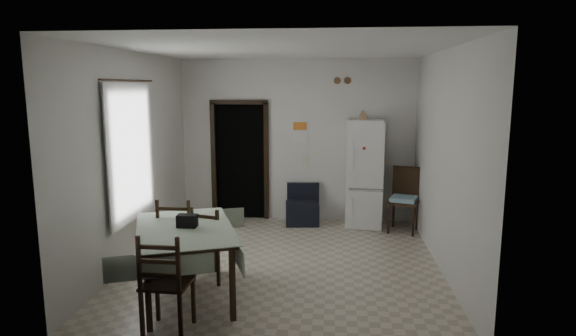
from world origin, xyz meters
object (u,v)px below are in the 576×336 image
Objects in this scene: navy_seat at (302,205)px; dining_chair_near_head at (167,281)px; fridge at (365,173)px; dining_chair_far_left at (179,238)px; dining_chair_far_right at (212,242)px; corner_chair at (404,200)px; dining_table at (186,263)px.

navy_seat is 0.67× the size of dining_chair_near_head.
fridge is 1.24m from navy_seat.
navy_seat is at bearing -118.25° from dining_chair_far_left.
dining_chair_near_head is (0.31, -1.34, -0.01)m from dining_chair_far_left.
fridge reaches higher than navy_seat.
dining_chair_far_left is 1.11× the size of dining_chair_far_right.
dining_chair_near_head is (-2.17, -3.94, -0.41)m from fridge.
dining_chair_near_head is at bearing -109.85° from corner_chair.
dining_chair_far_right is at bearing -116.69° from navy_seat.
dining_chair_near_head reaches higher than dining_table.
corner_chair is at bearing -125.89° from dining_chair_near_head.
navy_seat is at bearing -173.21° from fridge.
dining_chair_near_head is (-1.07, -3.94, 0.18)m from navy_seat.
dining_chair_far_left is at bearing -74.97° from dining_chair_near_head.
dining_chair_near_head reaches higher than dining_chair_far_right.
dining_chair_far_right is 1.35m from dining_chair_near_head.
fridge is 1.75× the size of dining_chair_far_left.
navy_seat is 0.43× the size of dining_table.
corner_chair is at bearing -143.95° from dining_chair_far_left.
dining_chair_far_left is at bearing -125.95° from corner_chair.
navy_seat is 2.95m from dining_chair_far_left.
fridge is 4.51m from dining_chair_near_head.
dining_chair_far_right is at bearing -121.69° from fridge.
dining_chair_far_left is at bearing 16.44° from dining_chair_far_right.
dining_table is 0.63m from dining_chair_far_left.
corner_chair is (1.72, -0.32, 0.19)m from navy_seat.
fridge reaches higher than dining_chair_near_head.
dining_chair_far_left is 1.02× the size of dining_chair_near_head.
dining_chair_near_head is at bearing -112.03° from fridge.
dining_chair_near_head is (-0.11, -1.35, 0.04)m from dining_chair_far_right.
dining_chair_far_right is 0.92× the size of dining_chair_near_head.
dining_chair_near_head is (-2.79, -3.61, -0.02)m from corner_chair.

